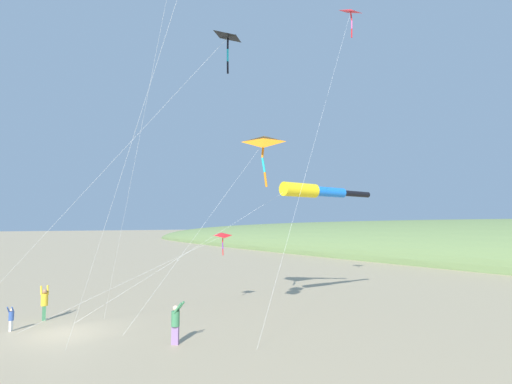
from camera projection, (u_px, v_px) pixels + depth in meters
ground_plane at (64, 333)px, 19.28m from camera, size 600.00×600.00×0.00m
person_adult_flyer at (44, 302)px, 21.99m from camera, size 0.43×0.55×1.84m
person_child_green_jacket at (11, 317)px, 19.72m from camera, size 0.40×0.43×1.22m
person_child_grey_jacket at (176, 321)px, 17.56m from camera, size 0.66×0.66×1.85m
kite_delta_checkered_midright at (351, 12)px, 26.76m from camera, size 10.78×3.96×19.68m
kite_delta_rainbow_low_near at (226, 38)px, 16.50m from camera, size 9.59×10.04×13.12m
kite_windsock_small_distant at (316, 191)px, 26.24m from camera, size 18.88×4.46×7.84m
kite_delta_magenta_far_left at (263, 142)px, 25.29m from camera, size 9.92×2.24×10.99m
kite_delta_blue_topmost at (222, 236)px, 25.47m from camera, size 11.62×0.91×4.73m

